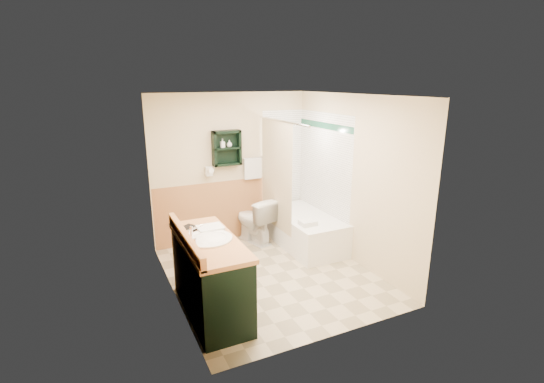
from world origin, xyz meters
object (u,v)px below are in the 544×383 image
Objects in this scene: vanity at (210,276)px; soap_bottle_b at (229,144)px; wall_shelf at (227,148)px; toilet at (254,220)px; bathtub at (305,230)px; hair_dryer at (209,171)px; vanity_book at (185,222)px; soap_bottle_a at (223,145)px.

vanity is 13.29× the size of soap_bottle_b.
toilet is (0.35, -0.24, -1.18)m from wall_shelf.
vanity reaches higher than bathtub.
hair_dryer is 1.09m from toilet.
vanity_book is (-0.17, 0.36, 0.55)m from vanity.
wall_shelf is 0.37× the size of bathtub.
bathtub is (1.03, -0.73, -1.29)m from wall_shelf.
soap_bottle_b is (0.94, 1.92, 1.16)m from vanity.
soap_bottle_a is 1.26× the size of soap_bottle_b.
wall_shelf reaches higher than bathtub.
toilet is at bearing -28.74° from soap_bottle_a.
toilet is 5.60× the size of soap_bottle_a.
soap_bottle_a is (0.99, 1.56, 0.59)m from vanity_book.
hair_dryer is 0.16× the size of bathtub.
vanity_book is (-1.41, -1.32, 0.63)m from toilet.
vanity_book is 1.56× the size of soap_bottle_a.
hair_dryer is 1.77m from vanity_book.
soap_bottle_a reaches higher than bathtub.
soap_bottle_b reaches higher than vanity_book.
bathtub is at bearing 31.85° from vanity.
soap_bottle_a is at bearing 180.00° from soap_bottle_b.
soap_bottle_a is at bearing -43.92° from toilet.
soap_bottle_a is at bearing 66.69° from vanity.
vanity_book is (-2.08, -0.83, 0.74)m from bathtub.
soap_bottle_a is at bearing -175.87° from wall_shelf.
soap_bottle_a is at bearing -7.41° from hair_dryer.
soap_bottle_a is (0.23, -0.03, 0.40)m from hair_dryer.
soap_bottle_a is (-0.07, -0.01, 0.05)m from wall_shelf.
wall_shelf is 5.16× the size of soap_bottle_b.
vanity_book reaches higher than toilet.
soap_bottle_b reaches higher than toilet.
wall_shelf reaches higher than vanity_book.
bathtub is 11.18× the size of soap_bottle_a.
soap_bottle_b is at bearing 143.60° from bathtub.
vanity_book is at bearing -158.24° from bathtub.
vanity is 10.56× the size of soap_bottle_a.
bathtub is at bearing -29.62° from hair_dryer.
soap_bottle_a is 0.11m from soap_bottle_b.
wall_shelf is at bearing 144.60° from bathtub.
wall_shelf reaches higher than hair_dryer.
hair_dryer is 0.53m from soap_bottle_b.
wall_shelf is 0.07m from soap_bottle_b.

